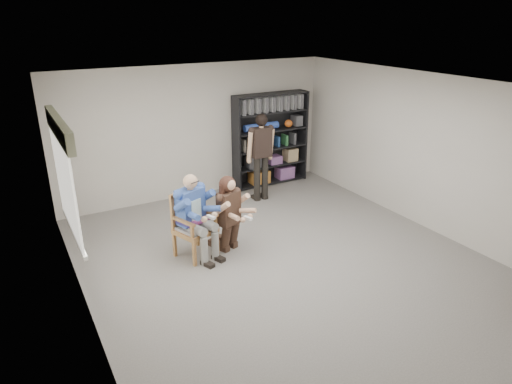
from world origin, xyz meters
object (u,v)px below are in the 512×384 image
armchair (195,225)px  bookshelf (271,140)px  seated_man (195,216)px  kneeling_woman (230,215)px  standing_man (261,158)px

armchair → bookshelf: 3.74m
seated_man → kneeling_woman: size_ratio=1.09×
armchair → seated_man: (0.00, 0.00, 0.16)m
kneeling_woman → bookshelf: 3.39m
seated_man → bookshelf: size_ratio=0.68×
kneeling_woman → standing_man: size_ratio=0.70×
standing_man → bookshelf: bearing=48.2°
kneeling_woman → bookshelf: bearing=27.7°
armchair → bookshelf: (2.85, 2.36, 0.50)m
armchair → standing_man: 2.69m
seated_man → kneeling_woman: bearing=-31.5°
armchair → seated_man: 0.16m
standing_man → armchair: bearing=-143.6°
armchair → kneeling_woman: kneeling_woman is taller
bookshelf → standing_man: size_ratio=1.14×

